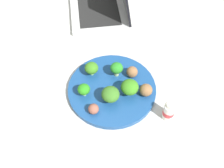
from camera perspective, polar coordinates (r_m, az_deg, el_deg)
name	(u,v)px	position (r m, az deg, el deg)	size (l,w,h in m)	color
ground_plane	(112,91)	(0.89, 0.00, -1.38)	(4.00, 4.00, 0.00)	#B2B2AD
plate	(112,89)	(0.88, 0.00, -1.08)	(0.28, 0.28, 0.02)	navy
broccoli_floret_front_left	(91,68)	(0.89, -4.25, 3.27)	(0.04, 0.04, 0.05)	#8DC96D
broccoli_floret_far_rim	(117,68)	(0.88, 0.95, 3.24)	(0.04, 0.04, 0.05)	#A5BC7C
broccoli_floret_center	(110,94)	(0.82, -0.32, -2.15)	(0.05, 0.05, 0.05)	#A2C581
broccoli_floret_back_right	(130,87)	(0.84, 3.66, -0.67)	(0.05, 0.05, 0.06)	#8CC780
broccoli_floret_front_right	(84,89)	(0.84, -5.81, -1.12)	(0.04, 0.04, 0.04)	#9CC97E
meatball_back_right	(132,72)	(0.89, 4.15, 2.50)	(0.04, 0.04, 0.04)	brown
meatball_near_rim	(92,108)	(0.82, -4.04, -5.02)	(0.03, 0.03, 0.03)	brown
meatball_far_rim	(146,90)	(0.85, 6.99, -1.24)	(0.04, 0.04, 0.04)	brown
napkin	(42,63)	(0.99, -14.19, 4.17)	(0.17, 0.12, 0.01)	white
fork	(37,65)	(0.98, -15.25, 3.86)	(0.12, 0.02, 0.01)	silver
knife	(44,58)	(1.00, -13.89, 5.19)	(0.15, 0.02, 0.01)	white
yogurt_bottle	(169,111)	(0.83, 11.60, -5.52)	(0.03, 0.03, 0.07)	white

